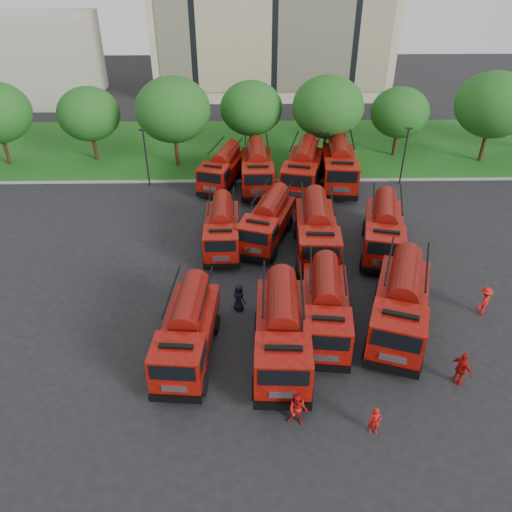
{
  "coord_description": "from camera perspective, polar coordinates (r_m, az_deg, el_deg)",
  "views": [
    {
      "loc": [
        -1.41,
        -22.78,
        19.08
      ],
      "look_at": [
        -0.93,
        3.18,
        1.8
      ],
      "focal_mm": 35.0,
      "sensor_mm": 36.0,
      "label": 1
    }
  ],
  "objects": [
    {
      "name": "fire_truck_1",
      "position": [
        25.81,
        3.0,
        -8.5
      ],
      "size": [
        3.15,
        7.89,
        3.54
      ],
      "rotation": [
        0.0,
        0.0,
        -0.05
      ],
      "color": "black",
      "rests_on": "ground"
    },
    {
      "name": "firefighter_4",
      "position": [
        29.85,
        -1.96,
        -6.1
      ],
      "size": [
        1.03,
        1.02,
        1.79
      ],
      "primitive_type": "imported",
      "rotation": [
        0.0,
        0.0,
        2.4
      ],
      "color": "black",
      "rests_on": "ground"
    },
    {
      "name": "firefighter_5",
      "position": [
        33.14,
        16.16,
        -3.05
      ],
      "size": [
        1.91,
        1.11,
        1.93
      ],
      "primitive_type": "imported",
      "rotation": [
        0.0,
        0.0,
        3.34
      ],
      "color": "black",
      "rests_on": "ground"
    },
    {
      "name": "lamp_post_0",
      "position": [
        43.97,
        -12.48,
        11.26
      ],
      "size": [
        0.6,
        0.25,
        5.11
      ],
      "color": "black",
      "rests_on": "ground"
    },
    {
      "name": "tree_5",
      "position": [
        50.66,
        16.12,
        15.48
      ],
      "size": [
        5.46,
        5.46,
        6.68
      ],
      "color": "#382314",
      "rests_on": "ground"
    },
    {
      "name": "fire_truck_7",
      "position": [
        35.32,
        14.42,
        3.02
      ],
      "size": [
        4.16,
        7.79,
        3.37
      ],
      "rotation": [
        0.0,
        0.0,
        -0.23
      ],
      "color": "black",
      "rests_on": "ground"
    },
    {
      "name": "fire_truck_8",
      "position": [
        43.8,
        -3.87,
        9.98
      ],
      "size": [
        4.14,
        7.15,
        3.09
      ],
      "rotation": [
        0.0,
        0.0,
        -0.29
      ],
      "color": "black",
      "rests_on": "ground"
    },
    {
      "name": "fire_truck_5",
      "position": [
        35.41,
        1.34,
        4.08
      ],
      "size": [
        4.52,
        7.41,
        3.19
      ],
      "rotation": [
        0.0,
        0.0,
        -0.33
      ],
      "color": "black",
      "rests_on": "ground"
    },
    {
      "name": "fire_truck_6",
      "position": [
        34.13,
        6.95,
        2.93
      ],
      "size": [
        3.24,
        7.94,
        3.54
      ],
      "rotation": [
        0.0,
        0.0,
        -0.06
      ],
      "color": "black",
      "rests_on": "ground"
    },
    {
      "name": "fire_truck_10",
      "position": [
        43.09,
        5.37,
        9.91
      ],
      "size": [
        4.49,
        8.43,
        3.65
      ],
      "rotation": [
        0.0,
        0.0,
        -0.23
      ],
      "color": "black",
      "rests_on": "ground"
    },
    {
      "name": "fire_truck_11",
      "position": [
        44.23,
        9.5,
        10.23
      ],
      "size": [
        3.6,
        8.24,
        3.64
      ],
      "rotation": [
        0.0,
        0.0,
        -0.11
      ],
      "color": "black",
      "rests_on": "ground"
    },
    {
      "name": "tree_2",
      "position": [
        46.82,
        -9.47,
        16.17
      ],
      "size": [
        6.72,
        6.72,
        8.22
      ],
      "color": "#382314",
      "rests_on": "ground"
    },
    {
      "name": "tree_3",
      "position": [
        48.94,
        -0.55,
        16.54
      ],
      "size": [
        5.88,
        5.88,
        7.19
      ],
      "color": "#382314",
      "rests_on": "ground"
    },
    {
      "name": "fire_truck_3",
      "position": [
        28.49,
        16.21,
        -5.21
      ],
      "size": [
        5.19,
        8.42,
        3.63
      ],
      "rotation": [
        0.0,
        0.0,
        -0.34
      ],
      "color": "black",
      "rests_on": "ground"
    },
    {
      "name": "firefighter_1",
      "position": [
        24.22,
        4.69,
        -18.49
      ],
      "size": [
        1.01,
        0.75,
        1.85
      ],
      "primitive_type": "imported",
      "rotation": [
        0.0,
        0.0,
        -0.31
      ],
      "color": "#AC120D",
      "rests_on": "ground"
    },
    {
      "name": "firefighter_3",
      "position": [
        32.4,
        24.25,
        -5.96
      ],
      "size": [
        1.31,
        1.23,
        1.84
      ],
      "primitive_type": "imported",
      "rotation": [
        0.0,
        0.0,
        3.83
      ],
      "color": "#AC120D",
      "rests_on": "ground"
    },
    {
      "name": "firefighter_2",
      "position": [
        27.59,
        22.0,
        -13.29
      ],
      "size": [
        1.13,
        1.33,
        1.97
      ],
      "primitive_type": "imported",
      "rotation": [
        0.0,
        0.0,
        2.07
      ],
      "color": "#AC120D",
      "rests_on": "ground"
    },
    {
      "name": "tree_1",
      "position": [
        50.19,
        -18.57,
        15.15
      ],
      "size": [
        5.71,
        5.71,
        6.98
      ],
      "color": "#382314",
      "rests_on": "ground"
    },
    {
      "name": "firefighter_0",
      "position": [
        24.43,
        13.2,
        -19.0
      ],
      "size": [
        0.59,
        0.44,
        1.54
      ],
      "primitive_type": "imported",
      "rotation": [
        0.0,
        0.0,
        -0.06
      ],
      "color": "#AC120D",
      "rests_on": "ground"
    },
    {
      "name": "curb",
      "position": [
        44.92,
        0.86,
        8.61
      ],
      "size": [
        70.0,
        0.3,
        0.14
      ],
      "primitive_type": "cube",
      "color": "gray",
      "rests_on": "ground"
    },
    {
      "name": "tree_4",
      "position": [
        47.93,
        8.23,
        16.51
      ],
      "size": [
        6.55,
        6.55,
        8.01
      ],
      "color": "#382314",
      "rests_on": "ground"
    },
    {
      "name": "fire_truck_4",
      "position": [
        34.75,
        -3.92,
        3.23
      ],
      "size": [
        2.57,
        6.74,
        3.05
      ],
      "rotation": [
        0.0,
        0.0,
        0.02
      ],
      "color": "black",
      "rests_on": "ground"
    },
    {
      "name": "fire_truck_9",
      "position": [
        43.27,
        0.11,
        10.01
      ],
      "size": [
        2.86,
        7.59,
        3.44
      ],
      "rotation": [
        0.0,
        0.0,
        0.01
      ],
      "color": "black",
      "rests_on": "ground"
    },
    {
      "name": "fire_truck_0",
      "position": [
        26.21,
        -7.85,
        -8.43
      ],
      "size": [
        3.12,
        7.38,
        3.27
      ],
      "rotation": [
        0.0,
        0.0,
        -0.09
      ],
      "color": "black",
      "rests_on": "ground"
    },
    {
      "name": "fire_truck_2",
      "position": [
        27.7,
        7.95,
        -5.73
      ],
      "size": [
        3.28,
        7.44,
        3.28
      ],
      "rotation": [
        0.0,
        0.0,
        -0.11
      ],
      "color": "black",
      "rests_on": "ground"
    },
    {
      "name": "lamp_post_1",
      "position": [
        45.16,
        16.63,
        11.25
      ],
      "size": [
        0.6,
        0.25,
        5.11
      ],
      "color": "black",
      "rests_on": "ground"
    },
    {
      "name": "side_building",
      "position": [
        73.99,
        -25.34,
        19.73
      ],
      "size": [
        18.0,
        12.0,
        10.0
      ],
      "primitive_type": "cube",
      "color": "#ACA999",
      "rests_on": "ground"
    },
    {
      "name": "lawn",
      "position": [
        52.37,
        0.58,
        12.35
      ],
      "size": [
        70.0,
        16.0,
        0.12
      ],
      "primitive_type": "cube",
      "color": "#154E14",
      "rests_on": "ground"
    },
    {
      "name": "tree_6",
      "position": [
        51.88,
        25.55,
        15.33
      ],
      "size": [
        6.89,
        6.89,
        8.42
      ],
      "color": "#382314",
      "rests_on": "ground"
    },
    {
      "name": "ground",
      "position": [
        29.74,
        1.92,
        -6.27
      ],
      "size": [
        140.0,
        140.0,
        0.0
      ],
      "primitive_type": "plane",
      "color": "black",
      "rests_on": "ground"
    }
  ]
}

